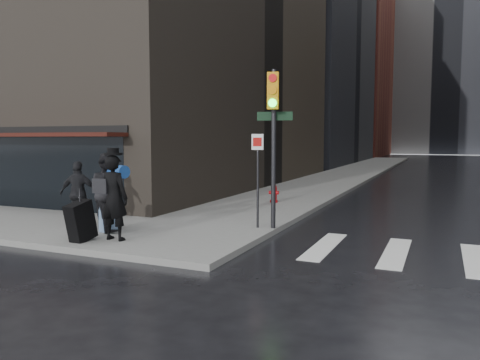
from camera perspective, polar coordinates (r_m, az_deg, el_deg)
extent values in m
plane|color=black|center=(11.69, -8.02, -7.45)|extent=(140.00, 140.00, 0.00)
cube|color=slate|center=(37.29, 14.20, 1.13)|extent=(4.00, 50.00, 0.15)
cube|color=silver|center=(11.29, 10.26, -7.91)|extent=(0.50, 3.00, 0.01)
cube|color=silver|center=(11.05, 18.44, -8.38)|extent=(0.50, 3.00, 0.01)
cube|color=silver|center=(11.04, 26.84, -8.68)|extent=(0.50, 3.00, 0.01)
cube|color=slate|center=(53.37, 1.84, 20.78)|extent=(22.00, 24.00, 34.00)
cube|color=brown|center=(74.93, 8.80, 13.02)|extent=(22.00, 20.00, 26.00)
cube|color=slate|center=(88.75, 23.89, 13.35)|extent=(40.00, 12.00, 32.00)
cube|color=black|center=(17.57, -24.27, 0.94)|extent=(8.00, 0.12, 2.60)
cube|color=#33110B|center=(17.20, -25.66, 4.98)|extent=(8.40, 1.10, 0.12)
cube|color=black|center=(17.49, -24.61, 5.57)|extent=(8.40, 0.08, 0.22)
imported|color=black|center=(11.30, -15.09, -2.10)|extent=(0.75, 0.51, 2.00)
cylinder|color=black|center=(11.22, -15.21, 3.08)|extent=(0.43, 0.43, 0.05)
cylinder|color=black|center=(11.22, -15.22, 3.39)|extent=(0.27, 0.27, 0.16)
cube|color=black|center=(11.44, -16.61, -0.70)|extent=(0.43, 0.15, 0.35)
cube|color=black|center=(11.44, -18.85, -4.81)|extent=(0.36, 0.79, 1.01)
cylinder|color=black|center=(11.36, -18.93, -2.15)|extent=(0.04, 0.04, 0.47)
imported|color=black|center=(12.46, -15.77, -1.41)|extent=(1.23, 1.15, 2.02)
cube|color=black|center=(13.02, -15.65, -2.93)|extent=(0.69, 0.58, 0.38)
cylinder|color=navy|center=(12.15, -14.67, 1.01)|extent=(0.68, 0.51, 0.32)
imported|color=black|center=(13.54, -19.05, -1.56)|extent=(1.12, 0.78, 1.76)
cylinder|color=black|center=(12.33, 4.11, 3.68)|extent=(0.12, 0.12, 4.16)
cube|color=#AD700B|center=(12.16, 4.05, 10.79)|extent=(0.33, 0.25, 0.94)
cylinder|color=red|center=(12.09, 4.01, 12.31)|extent=(0.21, 0.10, 0.21)
cylinder|color=orange|center=(12.05, 4.00, 10.84)|extent=(0.21, 0.10, 0.21)
cylinder|color=#19E533|center=(12.03, 3.99, 9.36)|extent=(0.21, 0.10, 0.21)
cylinder|color=black|center=(12.42, 2.18, -0.14)|extent=(0.06, 0.06, 2.50)
cube|color=white|center=(12.34, 2.15, 4.66)|extent=(0.31, 0.09, 0.42)
cube|color=black|center=(12.41, 4.26, 7.78)|extent=(0.92, 0.25, 0.23)
cylinder|color=#9F090E|center=(17.55, 4.15, -2.58)|extent=(0.29, 0.29, 0.09)
cylinder|color=#9F090E|center=(17.52, 4.15, -1.84)|extent=(0.22, 0.22, 0.55)
sphere|color=#9F090E|center=(17.49, 4.16, -0.88)|extent=(0.20, 0.20, 0.20)
cylinder|color=#9F090E|center=(17.51, 4.15, -1.54)|extent=(0.38, 0.16, 0.13)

